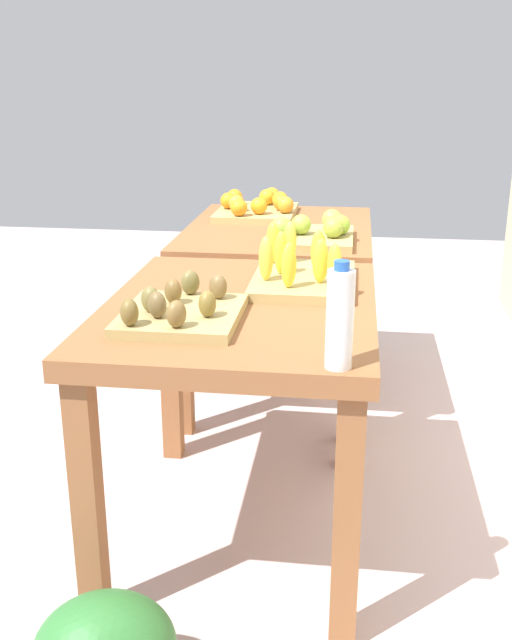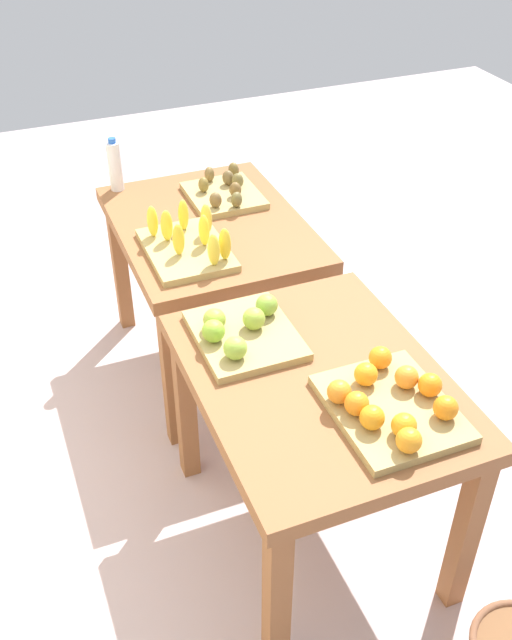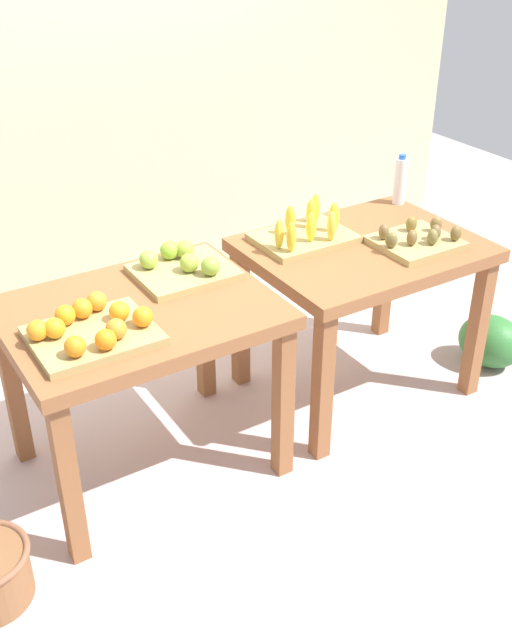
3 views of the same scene
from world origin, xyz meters
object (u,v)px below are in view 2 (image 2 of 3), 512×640
at_px(display_table_right, 210,245).
at_px(watermelon_pile, 206,245).
at_px(display_table_left, 317,402).
at_px(orange_bin, 391,403).
at_px(banana_crate, 188,243).
at_px(kiwi_bin, 224,192).
at_px(apple_bin, 242,331).
at_px(water_bottle, 115,166).

distance_m(display_table_right, watermelon_pile, 1.05).
height_order(display_table_left, watermelon_pile, display_table_left).
relative_size(orange_bin, banana_crate, 1.03).
bearing_deg(orange_bin, kiwi_bin, -0.44).
distance_m(apple_bin, banana_crate, 0.63).
height_order(orange_bin, banana_crate, banana_crate).
bearing_deg(watermelon_pile, display_table_right, 163.91).
xyz_separation_m(display_table_right, orange_bin, (-1.36, -0.13, 0.16)).
xyz_separation_m(kiwi_bin, watermelon_pile, (0.68, -0.11, -0.68)).
bearing_deg(display_table_left, watermelon_pile, -7.18).
bearing_deg(display_table_left, display_table_right, 0.00).
bearing_deg(watermelon_pile, display_table_left, 172.82).
bearing_deg(water_bottle, kiwi_bin, -122.04).
distance_m(display_table_left, water_bottle, 1.63).
height_order(apple_bin, watermelon_pile, apple_bin).
relative_size(display_table_left, kiwi_bin, 2.81).
bearing_deg(display_table_left, water_bottle, 10.80).
distance_m(display_table_left, orange_bin, 0.31).
bearing_deg(kiwi_bin, apple_bin, 163.59).
xyz_separation_m(display_table_left, orange_bin, (-0.24, -0.13, 0.16)).
height_order(kiwi_bin, watermelon_pile, kiwi_bin).
xyz_separation_m(display_table_left, kiwi_bin, (1.31, -0.14, 0.15)).
xyz_separation_m(orange_bin, apple_bin, (0.52, 0.29, -0.00)).
height_order(water_bottle, watermelon_pile, water_bottle).
distance_m(display_table_left, watermelon_pile, 2.07).
relative_size(orange_bin, watermelon_pile, 0.67).
distance_m(banana_crate, water_bottle, 0.70).
relative_size(orange_bin, water_bottle, 1.77).
distance_m(display_table_left, banana_crate, 0.93).
distance_m(orange_bin, banana_crate, 1.18).
relative_size(orange_bin, apple_bin, 1.14).
xyz_separation_m(display_table_left, watermelon_pile, (1.99, -0.25, -0.53)).
xyz_separation_m(banana_crate, water_bottle, (0.68, 0.14, 0.07)).
relative_size(display_table_right, apple_bin, 2.60).
distance_m(display_table_left, display_table_right, 1.12).
distance_m(apple_bin, watermelon_pile, 1.89).
height_order(display_table_right, water_bottle, water_bottle).
distance_m(apple_bin, kiwi_bin, 1.08).
relative_size(kiwi_bin, watermelon_pile, 0.54).
bearing_deg(banana_crate, apple_bin, 179.84).
relative_size(display_table_right, kiwi_bin, 2.81).
distance_m(display_table_right, water_bottle, 0.61).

